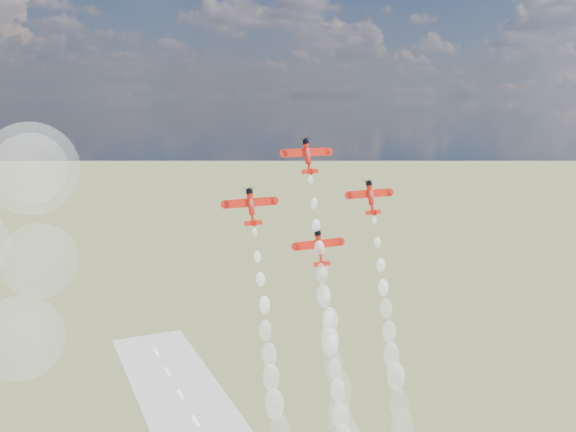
% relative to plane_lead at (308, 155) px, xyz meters
% --- Properties ---
extents(plane_lead, '(10.95, 4.55, 7.60)m').
position_rel_plane_lead_xyz_m(plane_lead, '(0.00, 0.00, 0.00)').
color(plane_lead, red).
rests_on(plane_lead, ground).
extents(plane_left, '(10.95, 4.55, 7.60)m').
position_rel_plane_lead_xyz_m(plane_left, '(-14.38, -3.07, -9.58)').
color(plane_left, red).
rests_on(plane_left, ground).
extents(plane_right, '(10.95, 4.55, 7.60)m').
position_rel_plane_lead_xyz_m(plane_right, '(14.38, -3.07, -9.58)').
color(plane_right, red).
rests_on(plane_right, ground).
extents(plane_slot, '(10.95, 4.55, 7.60)m').
position_rel_plane_lead_xyz_m(plane_slot, '(0.00, -6.15, -19.17)').
color(plane_slot, red).
rests_on(plane_slot, ground).
extents(smoke_trail_lead, '(5.84, 20.45, 55.43)m').
position_rel_plane_lead_xyz_m(smoke_trail_lead, '(0.07, -14.95, -46.33)').
color(smoke_trail_lead, white).
rests_on(smoke_trail_lead, plane_lead).
extents(smoke_trail_right, '(5.43, 20.59, 55.87)m').
position_rel_plane_lead_xyz_m(smoke_trail_right, '(14.19, -18.10, -56.04)').
color(smoke_trail_right, white).
rests_on(smoke_trail_right, plane_right).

